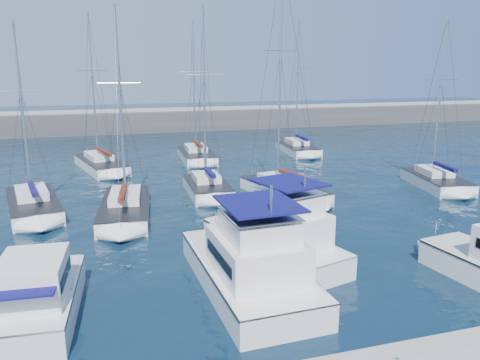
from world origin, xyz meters
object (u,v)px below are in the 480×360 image
object	(u,v)px
sailboat_mid_c	(207,187)
sailboat_back_b	(196,155)
motor_yacht_port_inner	(251,267)
sailboat_mid_d	(283,190)
sailboat_mid_b	(125,208)
motor_yacht_port_outer	(39,299)
sailboat_back_a	(101,164)
sailboat_back_c	(298,148)
motor_yacht_stbd_inner	(277,239)
sailboat_mid_e	(436,181)
sailboat_mid_a	(33,205)

from	to	relation	value
sailboat_mid_c	sailboat_back_b	xyz separation A→B (m)	(1.94, 13.73, -0.02)
motor_yacht_port_inner	sailboat_mid_d	bearing A→B (deg)	60.86
sailboat_back_b	sailboat_mid_b	bearing A→B (deg)	-113.14
motor_yacht_port_outer	sailboat_back_a	size ratio (longest dim) A/B	0.44
sailboat_back_a	sailboat_back_b	distance (m)	9.98
sailboat_mid_c	sailboat_mid_d	size ratio (longest dim) A/B	0.83
sailboat_mid_b	sailboat_mid_d	distance (m)	11.86
sailboat_mid_c	sailboat_back_a	size ratio (longest dim) A/B	0.97
sailboat_mid_d	sailboat_back_c	distance (m)	19.21
sailboat_back_c	motor_yacht_port_outer	bearing A→B (deg)	-123.51
motor_yacht_stbd_inner	sailboat_mid_c	xyz separation A→B (m)	(-0.54, 13.57, -0.59)
sailboat_back_b	sailboat_back_c	bearing A→B (deg)	7.12
motor_yacht_stbd_inner	sailboat_back_b	distance (m)	27.34
motor_yacht_port_inner	motor_yacht_stbd_inner	distance (m)	3.70
sailboat_mid_d	motor_yacht_stbd_inner	bearing A→B (deg)	-125.80
motor_yacht_port_inner	sailboat_mid_c	bearing A→B (deg)	81.70
sailboat_mid_b	sailboat_back_c	xyz separation A→B (m)	(20.42, 18.52, 0.03)
motor_yacht_stbd_inner	sailboat_mid_c	bearing A→B (deg)	77.03
motor_yacht_stbd_inner	sailboat_mid_e	xyz separation A→B (m)	(17.94, 10.32, -0.61)
sailboat_mid_c	sailboat_back_c	bearing A→B (deg)	48.40
motor_yacht_port_outer	sailboat_mid_a	bearing A→B (deg)	101.74
motor_yacht_port_outer	motor_yacht_port_inner	world-z (taller)	motor_yacht_port_inner
motor_yacht_port_outer	sailboat_mid_e	xyz separation A→B (m)	(28.82, 13.24, -0.42)
sailboat_mid_a	sailboat_back_a	world-z (taller)	sailboat_back_a
sailboat_back_b	sailboat_mid_c	bearing A→B (deg)	-95.71
sailboat_mid_c	motor_yacht_port_outer	bearing A→B (deg)	-120.10
motor_yacht_port_outer	sailboat_back_a	world-z (taller)	sailboat_back_a
motor_yacht_stbd_inner	sailboat_back_a	world-z (taller)	sailboat_back_a
motor_yacht_stbd_inner	sailboat_back_c	xyz separation A→B (m)	(13.48, 28.31, -0.60)
sailboat_mid_b	sailboat_back_c	distance (m)	27.57
motor_yacht_port_outer	sailboat_back_a	distance (m)	28.39
motor_yacht_stbd_inner	sailboat_back_b	world-z (taller)	sailboat_back_b
motor_yacht_port_outer	sailboat_mid_d	distance (m)	21.10
sailboat_mid_b	sailboat_mid_c	xyz separation A→B (m)	(6.40, 3.78, 0.04)
sailboat_mid_e	sailboat_back_a	world-z (taller)	sailboat_back_a
sailboat_mid_a	sailboat_back_c	xyz separation A→B (m)	(26.39, 15.91, 0.03)
motor_yacht_port_inner	sailboat_mid_a	world-z (taller)	sailboat_mid_a
sailboat_mid_a	sailboat_mid_d	world-z (taller)	sailboat_mid_d
motor_yacht_port_inner	sailboat_back_b	xyz separation A→B (m)	(3.73, 30.18, -0.61)
motor_yacht_port_inner	sailboat_mid_e	world-z (taller)	sailboat_mid_e
motor_yacht_stbd_inner	sailboat_back_b	bearing A→B (deg)	71.80
sailboat_mid_a	sailboat_mid_b	size ratio (longest dim) A/B	0.93
sailboat_back_c	sailboat_back_a	bearing A→B (deg)	-167.87
motor_yacht_stbd_inner	sailboat_back_c	bearing A→B (deg)	49.27
sailboat_mid_c	sailboat_mid_d	xyz separation A→B (m)	(5.38, -2.42, 0.01)
sailboat_mid_e	motor_yacht_port_inner	bearing A→B (deg)	-135.64
motor_yacht_port_inner	sailboat_back_a	world-z (taller)	sailboat_back_a
motor_yacht_port_outer	sailboat_back_b	distance (m)	32.62
sailboat_mid_d	sailboat_back_a	bearing A→B (deg)	120.56
sailboat_mid_d	sailboat_back_c	world-z (taller)	sailboat_mid_d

